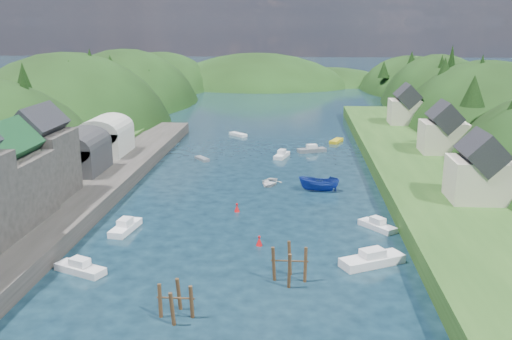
# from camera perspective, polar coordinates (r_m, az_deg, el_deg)

# --- Properties ---
(ground) EXTENTS (600.00, 600.00, 0.00)m
(ground) POSITION_cam_1_polar(r_m,az_deg,el_deg) (97.69, 0.94, 0.97)
(ground) COLOR black
(ground) RESTS_ON ground
(hillside_left) EXTENTS (44.00, 245.56, 52.00)m
(hillside_left) POSITION_cam_1_polar(r_m,az_deg,el_deg) (133.58, -18.08, 0.42)
(hillside_left) COLOR black
(hillside_left) RESTS_ON ground
(hillside_right) EXTENTS (36.00, 245.56, 48.00)m
(hillside_right) POSITION_cam_1_polar(r_m,az_deg,el_deg) (129.81, 21.85, -0.03)
(hillside_right) COLOR black
(hillside_right) RESTS_ON ground
(far_hills) EXTENTS (103.00, 68.00, 44.00)m
(far_hills) POSITION_cam_1_polar(r_m,az_deg,el_deg) (221.43, 3.08, 5.78)
(far_hills) COLOR black
(far_hills) RESTS_ON ground
(hill_trees) EXTENTS (89.07, 150.49, 12.70)m
(hill_trees) POSITION_cam_1_polar(r_m,az_deg,el_deg) (111.02, 2.16, 8.44)
(hill_trees) COLOR black
(hill_trees) RESTS_ON ground
(quay_left) EXTENTS (12.00, 110.00, 2.00)m
(quay_left) POSITION_cam_1_polar(r_m,az_deg,el_deg) (74.44, -19.27, -3.44)
(quay_left) COLOR #2D2B28
(quay_left) RESTS_ON ground
(terrace_left_grass) EXTENTS (12.00, 110.00, 2.50)m
(terrace_left_grass) POSITION_cam_1_polar(r_m,az_deg,el_deg) (77.39, -24.05, -3.04)
(terrace_left_grass) COLOR #234719
(terrace_left_grass) RESTS_ON ground
(boat_sheds) EXTENTS (7.00, 21.00, 7.50)m
(boat_sheds) POSITION_cam_1_polar(r_m,az_deg,el_deg) (91.19, -16.02, 2.81)
(boat_sheds) COLOR #2D2D30
(boat_sheds) RESTS_ON quay_left
(terrace_right) EXTENTS (16.00, 120.00, 2.40)m
(terrace_right) POSITION_cam_1_polar(r_m,az_deg,el_deg) (89.73, 16.71, -0.10)
(terrace_right) COLOR #234719
(terrace_right) RESTS_ON ground
(right_bank_cottages) EXTENTS (9.00, 59.24, 8.41)m
(right_bank_cottages) POSITION_cam_1_polar(r_m,az_deg,el_deg) (97.37, 17.62, 3.75)
(right_bank_cottages) COLOR beige
(right_bank_cottages) RESTS_ON terrace_right
(piling_cluster_near) EXTENTS (3.05, 2.86, 3.43)m
(piling_cluster_near) POSITION_cam_1_polar(r_m,az_deg,el_deg) (47.16, -8.01, -13.16)
(piling_cluster_near) COLOR #382314
(piling_cluster_near) RESTS_ON ground
(piling_cluster_far) EXTENTS (3.43, 3.18, 3.89)m
(piling_cluster_far) POSITION_cam_1_polar(r_m,az_deg,el_deg) (52.68, 3.37, -9.66)
(piling_cluster_far) COLOR #382314
(piling_cluster_far) RESTS_ON ground
(channel_buoy_near) EXTENTS (0.70, 0.70, 1.10)m
(channel_buoy_near) POSITION_cam_1_polar(r_m,az_deg,el_deg) (60.82, 0.33, -7.13)
(channel_buoy_near) COLOR #BA0E11
(channel_buoy_near) RESTS_ON ground
(channel_buoy_far) EXTENTS (0.70, 0.70, 1.10)m
(channel_buoy_far) POSITION_cam_1_polar(r_m,az_deg,el_deg) (71.36, -1.91, -3.81)
(channel_buoy_far) COLOR #BA0E11
(channel_buoy_far) RESTS_ON ground
(moored_boats) EXTENTS (36.37, 92.00, 2.34)m
(moored_boats) POSITION_cam_1_polar(r_m,az_deg,el_deg) (66.21, -1.16, -5.12)
(moored_boats) COLOR silver
(moored_boats) RESTS_ON ground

